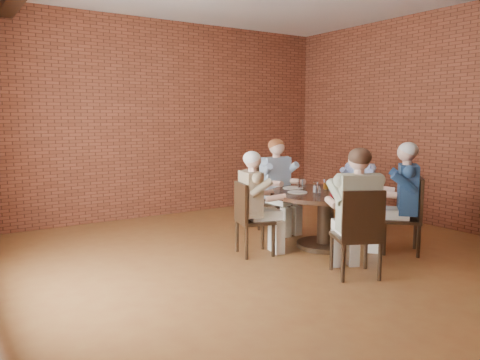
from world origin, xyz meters
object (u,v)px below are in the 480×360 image
chair_a (360,198)px  chair_b (274,196)px  chair_c (249,216)px  diner_e (402,198)px  diner_b (278,186)px  diner_c (255,204)px  chair_d (359,231)px  diner_a (358,190)px  dining_table (326,208)px  smartphone (370,194)px  diner_d (356,213)px  chair_e (409,212)px

chair_a → chair_b: bearing=-143.7°
chair_c → diner_e: size_ratio=0.65×
diner_e → diner_b: bearing=-112.3°
diner_c → chair_d: size_ratio=1.34×
diner_a → dining_table: bearing=-90.0°
dining_table → chair_b: 1.15m
chair_c → smartphone: bearing=-104.1°
diner_d → diner_e: (1.16, 0.31, 0.00)m
diner_b → chair_e: 1.97m
diner_e → chair_b: bearing=-113.3°
chair_d → diner_e: 1.28m
diner_d → chair_a: bearing=-111.6°
diner_b → smartphone: diner_b is taller
diner_b → diner_e: 1.87m
diner_b → diner_c: 1.28m
chair_c → chair_d: size_ratio=0.95×
diner_d → chair_e: diner_d is taller
diner_b → diner_e: size_ratio=0.99×
dining_table → chair_b: (0.01, 1.15, -0.00)m
chair_e → diner_e: (-0.07, 0.07, 0.18)m
diner_b → diner_e: diner_e is taller
dining_table → diner_b: 1.07m
chair_b → chair_c: chair_b is taller
diner_a → chair_b: (-1.04, 0.75, -0.11)m
chair_b → diner_c: bearing=-137.1°
dining_table → diner_c: 1.02m
chair_e → diner_b: bearing=-111.2°
dining_table → diner_d: (-0.52, -1.02, 0.18)m
diner_e → smartphone: bearing=-78.8°
diner_a → diner_e: diner_e is taller
diner_d → diner_b: bearing=-77.3°
diner_a → diner_e: (-0.41, -1.11, 0.07)m
dining_table → diner_d: diner_d is taller
diner_d → smartphone: size_ratio=10.74×
diner_a → diner_e: 1.18m
chair_a → chair_b: (-1.11, 0.72, 0.03)m
chair_e → smartphone: 0.54m
smartphone → chair_c: bearing=155.4°
diner_e → chair_c: bearing=-71.9°
diner_b → chair_e: bearing=-68.6°
chair_d → diner_e: diner_e is taller
chair_a → diner_e: diner_e is taller
chair_a → diner_d: bearing=-69.3°
chair_a → chair_c: bearing=-106.5°
diner_e → diner_a: bearing=-152.3°
diner_a → chair_d: 2.21m
chair_c → diner_c: size_ratio=0.71×
chair_c → smartphone: size_ratio=7.06×
diner_a → chair_b: 1.29m
chair_c → diner_d: (0.54, -1.28, 0.20)m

